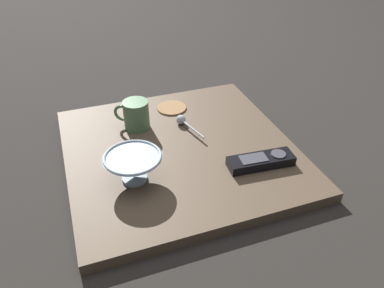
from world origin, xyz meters
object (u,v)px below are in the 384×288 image
coffee_mug (136,115)px  teaspoon (183,121)px  tv_remote_near (261,161)px  cereal_bowl (133,166)px  drink_coaster (172,108)px

coffee_mug → teaspoon: 0.14m
coffee_mug → teaspoon: (0.04, 0.13, -0.03)m
tv_remote_near → cereal_bowl: bearing=-99.7°
teaspoon → drink_coaster: 0.11m
drink_coaster → tv_remote_near: bearing=19.8°
tv_remote_near → drink_coaster: bearing=-160.2°
tv_remote_near → drink_coaster: size_ratio=1.88×
teaspoon → coffee_mug: bearing=-104.9°
cereal_bowl → teaspoon: size_ratio=1.10×
cereal_bowl → teaspoon: bearing=136.0°
coffee_mug → tv_remote_near: coffee_mug is taller
coffee_mug → teaspoon: bearing=75.1°
tv_remote_near → drink_coaster: tv_remote_near is taller
drink_coaster → coffee_mug: bearing=-61.4°
coffee_mug → cereal_bowl: bearing=-14.2°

